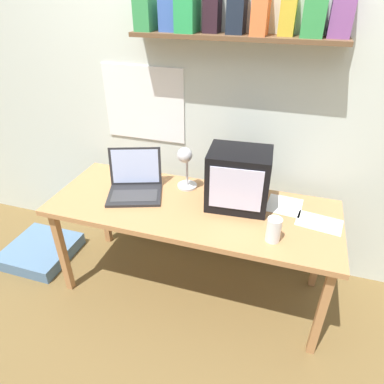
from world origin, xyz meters
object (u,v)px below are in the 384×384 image
floor_cushion (41,251)px  desk_lamp (185,163)px  laptop (135,182)px  open_notebook (319,223)px  corner_desk (192,213)px  printed_handout (284,205)px  juice_glass (273,231)px  crt_monitor (238,179)px

floor_cushion → desk_lamp: bearing=11.2°
laptop → open_notebook: (1.16, -0.00, -0.07)m
corner_desk → laptop: laptop is taller
laptop → desk_lamp: 0.36m
printed_handout → floor_cushion: size_ratio=0.46×
desk_lamp → juice_glass: bearing=-34.7°
laptop → juice_glass: laptop is taller
juice_glass → printed_handout: bearing=84.3°
desk_lamp → open_notebook: (0.85, -0.12, -0.20)m
open_notebook → floor_cushion: (-2.01, -0.11, -0.65)m
juice_glass → printed_handout: 0.37m
laptop → printed_handout: laptop is taller
corner_desk → juice_glass: 0.56m
printed_handout → open_notebook: bearing=-30.9°
printed_handout → floor_cushion: bearing=-172.6°
crt_monitor → laptop: 0.68m
corner_desk → open_notebook: (0.75, 0.05, 0.06)m
laptop → printed_handout: bearing=-12.1°
juice_glass → floor_cushion: bearing=175.9°
crt_monitor → laptop: size_ratio=0.92×
crt_monitor → desk_lamp: 0.36m
desk_lamp → printed_handout: size_ratio=1.37×
desk_lamp → printed_handout: (0.64, 0.00, -0.20)m
printed_handout → floor_cushion: printed_handout is taller
laptop → floor_cushion: laptop is taller
corner_desk → floor_cushion: 1.39m
printed_handout → crt_monitor: bearing=-166.1°
laptop → open_notebook: bearing=-19.5°
juice_glass → open_notebook: juice_glass is taller
floor_cushion → corner_desk: bearing=2.7°
crt_monitor → juice_glass: crt_monitor is taller
corner_desk → crt_monitor: bearing=21.5°
juice_glass → corner_desk: bearing=160.1°
open_notebook → floor_cushion: 2.11m
floor_cushion → laptop: bearing=7.5°
laptop → printed_handout: size_ratio=1.84×
desk_lamp → juice_glass: size_ratio=2.24×
crt_monitor → juice_glass: bearing=-53.1°
juice_glass → printed_handout: juice_glass is taller
crt_monitor → printed_handout: crt_monitor is taller
crt_monitor → open_notebook: 0.53m
crt_monitor → floor_cushion: crt_monitor is taller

